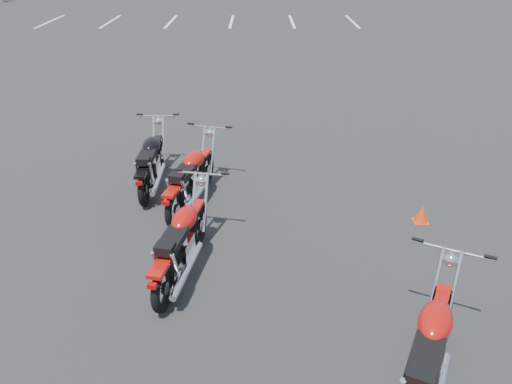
{
  "coord_description": "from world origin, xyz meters",
  "views": [
    {
      "loc": [
        0.19,
        -5.81,
        4.03
      ],
      "look_at": [
        0.2,
        0.6,
        0.65
      ],
      "focal_mm": 35.0,
      "sensor_mm": 36.0,
      "label": 1
    }
  ],
  "objects_px": {
    "motorcycle_second_black": "(151,162)",
    "motorcycle_rear_red": "(428,356)",
    "motorcycle_third_red": "(182,243)",
    "motorcycle_front_red": "(191,178)"
  },
  "relations": [
    {
      "from": "motorcycle_second_black",
      "to": "motorcycle_rear_red",
      "type": "bearing_deg",
      "value": -52.57
    },
    {
      "from": "motorcycle_second_black",
      "to": "motorcycle_rear_red",
      "type": "xyz_separation_m",
      "value": [
        3.43,
        -4.48,
        0.03
      ]
    },
    {
      "from": "motorcycle_rear_red",
      "to": "motorcycle_second_black",
      "type": "bearing_deg",
      "value": 127.43
    },
    {
      "from": "motorcycle_second_black",
      "to": "motorcycle_third_red",
      "type": "relative_size",
      "value": 0.98
    },
    {
      "from": "motorcycle_third_red",
      "to": "motorcycle_rear_red",
      "type": "distance_m",
      "value": 3.22
    },
    {
      "from": "motorcycle_front_red",
      "to": "motorcycle_third_red",
      "type": "bearing_deg",
      "value": -87.21
    },
    {
      "from": "motorcycle_second_black",
      "to": "motorcycle_third_red",
      "type": "height_order",
      "value": "motorcycle_third_red"
    },
    {
      "from": "motorcycle_front_red",
      "to": "motorcycle_second_black",
      "type": "bearing_deg",
      "value": 139.09
    },
    {
      "from": "motorcycle_front_red",
      "to": "motorcycle_second_black",
      "type": "height_order",
      "value": "motorcycle_front_red"
    },
    {
      "from": "motorcycle_front_red",
      "to": "motorcycle_rear_red",
      "type": "distance_m",
      "value": 4.65
    }
  ]
}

